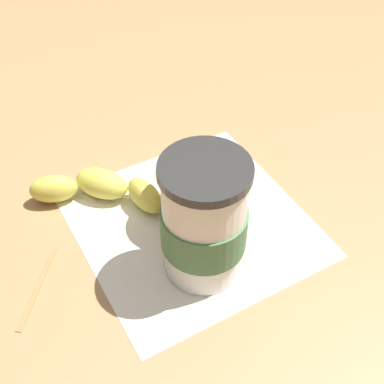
% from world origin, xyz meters
% --- Properties ---
extents(ground_plane, '(3.00, 3.00, 0.00)m').
position_xyz_m(ground_plane, '(0.00, 0.00, 0.00)').
color(ground_plane, '#A87C51').
extents(paper_napkin, '(0.30, 0.30, 0.00)m').
position_xyz_m(paper_napkin, '(0.00, 0.00, 0.00)').
color(paper_napkin, white).
rests_on(paper_napkin, ground_plane).
extents(coffee_cup, '(0.09, 0.09, 0.15)m').
position_xyz_m(coffee_cup, '(-0.05, 0.03, 0.07)').
color(coffee_cup, silver).
rests_on(coffee_cup, paper_napkin).
extents(muffin, '(0.08, 0.08, 0.11)m').
position_xyz_m(muffin, '(0.01, -0.01, 0.06)').
color(muffin, beige).
rests_on(muffin, paper_napkin).
extents(banana, '(0.14, 0.13, 0.04)m').
position_xyz_m(banana, '(0.10, 0.06, 0.02)').
color(banana, '#D6CC4C').
rests_on(banana, paper_napkin).
extents(wooden_stirrer, '(0.08, 0.09, 0.00)m').
position_xyz_m(wooden_stirrer, '(0.03, 0.19, 0.00)').
color(wooden_stirrer, '#9E7547').
rests_on(wooden_stirrer, ground_plane).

